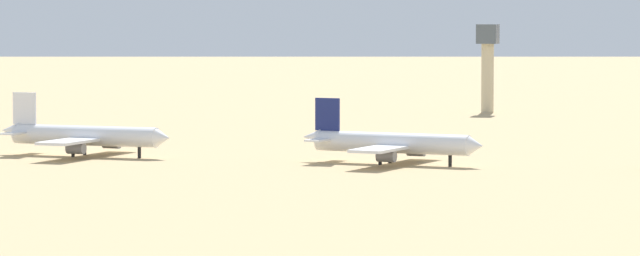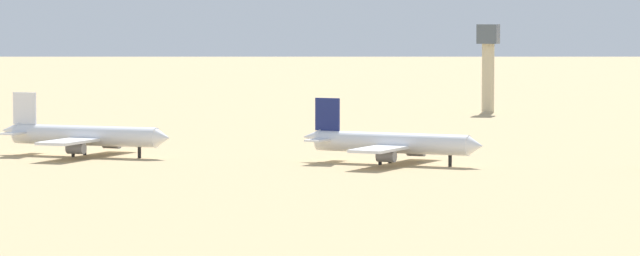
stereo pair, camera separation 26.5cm
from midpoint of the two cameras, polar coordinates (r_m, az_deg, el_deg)
The scene contains 4 objects.
ground at distance 305.55m, azimuth 2.04°, elevation -1.17°, with size 4000.00×4000.00×0.00m, color tan.
parked_jet_white_2 at distance 325.02m, azimuth -7.58°, elevation -0.25°, with size 34.49×29.12×11.39m.
parked_jet_navy_3 at distance 305.99m, azimuth 2.24°, elevation -0.48°, with size 33.64×28.65×11.13m.
control_tower at distance 460.12m, azimuth 5.36°, elevation 2.20°, with size 5.20×5.20×22.73m.
Camera 1 is at (73.60, -295.37, 26.56)m, focal length 100.17 mm.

